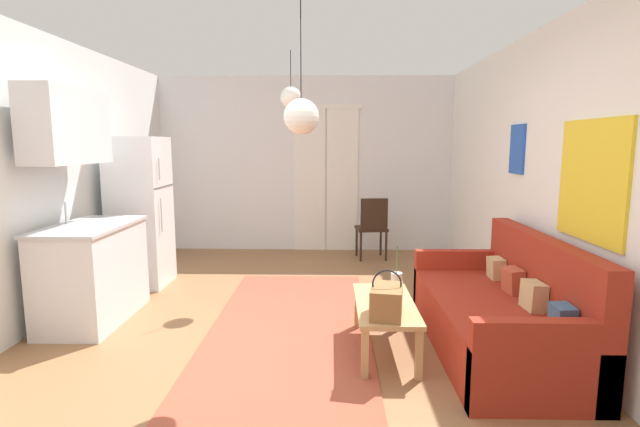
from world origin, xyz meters
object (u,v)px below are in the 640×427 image
object	(u,v)px
handbag	(387,301)
refrigerator	(140,212)
bamboo_vase	(396,286)
pendant_lamp_near	(301,117)
pendant_lamp_far	(291,98)
accent_chair	(372,225)
coffee_table	(385,309)
couch	(504,316)

from	to	relation	value
handbag	refrigerator	distance (m)	3.34
bamboo_vase	refrigerator	distance (m)	3.21
pendant_lamp_near	pendant_lamp_far	distance (m)	1.88
pendant_lamp_near	refrigerator	bearing A→B (deg)	136.41
accent_chair	pendant_lamp_far	xyz separation A→B (m)	(-1.03, -1.31, 1.64)
coffee_table	bamboo_vase	size ratio (longest dim) A/B	2.34
handbag	pendant_lamp_far	size ratio (longest dim) A/B	0.60
coffee_table	handbag	distance (m)	0.35
coffee_table	refrigerator	bearing A→B (deg)	146.11
couch	pendant_lamp_near	xyz separation A→B (m)	(-1.59, -0.16, 1.55)
handbag	couch	bearing A→B (deg)	19.54
handbag	accent_chair	bearing A→B (deg)	86.85
refrigerator	pendant_lamp_far	distance (m)	2.17
refrigerator	pendant_lamp_near	size ratio (longest dim) A/B	1.82
coffee_table	refrigerator	distance (m)	3.20
refrigerator	pendant_lamp_near	bearing A→B (deg)	-43.59
coffee_table	handbag	xyz separation A→B (m)	(-0.02, -0.30, 0.17)
coffee_table	accent_chair	distance (m)	3.04
bamboo_vase	pendant_lamp_near	bearing A→B (deg)	-164.08
handbag	accent_chair	distance (m)	3.34
coffee_table	refrigerator	xyz separation A→B (m)	(-2.62, 1.76, 0.51)
refrigerator	accent_chair	world-z (taller)	refrigerator
refrigerator	pendant_lamp_far	bearing A→B (deg)	-1.44
refrigerator	couch	bearing A→B (deg)	-25.72
handbag	pendant_lamp_near	xyz separation A→B (m)	(-0.62, 0.18, 1.32)
accent_chair	pendant_lamp_far	size ratio (longest dim) A/B	1.43
refrigerator	pendant_lamp_near	distance (m)	2.90
couch	refrigerator	xyz separation A→B (m)	(-3.57, 1.72, 0.58)
couch	coffee_table	world-z (taller)	couch
bamboo_vase	refrigerator	size ratio (longest dim) A/B	0.25
pendant_lamp_far	couch	bearing A→B (deg)	-42.67
accent_chair	pendant_lamp_far	distance (m)	2.34
handbag	accent_chair	xyz separation A→B (m)	(0.18, 3.33, -0.02)
refrigerator	pendant_lamp_far	xyz separation A→B (m)	(1.75, -0.04, 1.28)
bamboo_vase	pendant_lamp_far	size ratio (longest dim) A/B	0.70
couch	pendant_lamp_far	bearing A→B (deg)	137.33
coffee_table	bamboo_vase	distance (m)	0.21
handbag	coffee_table	bearing A→B (deg)	85.34
pendant_lamp_near	pendant_lamp_far	world-z (taller)	same
bamboo_vase	accent_chair	world-z (taller)	accent_chair
coffee_table	pendant_lamp_near	distance (m)	1.62
refrigerator	accent_chair	distance (m)	3.08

